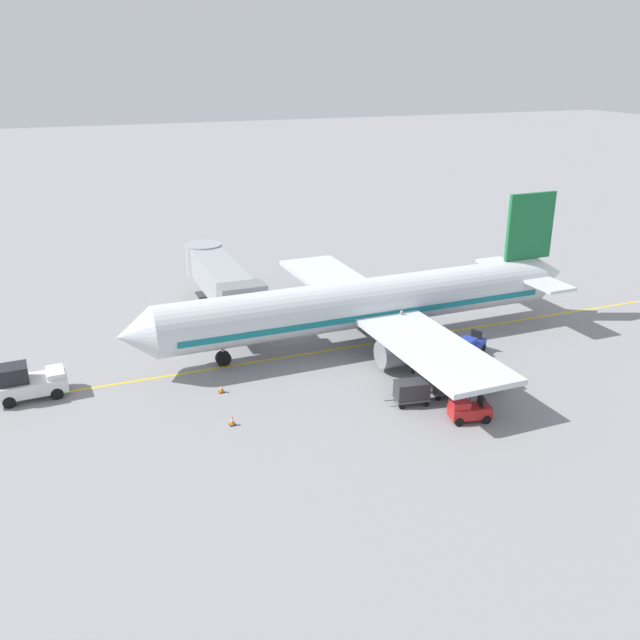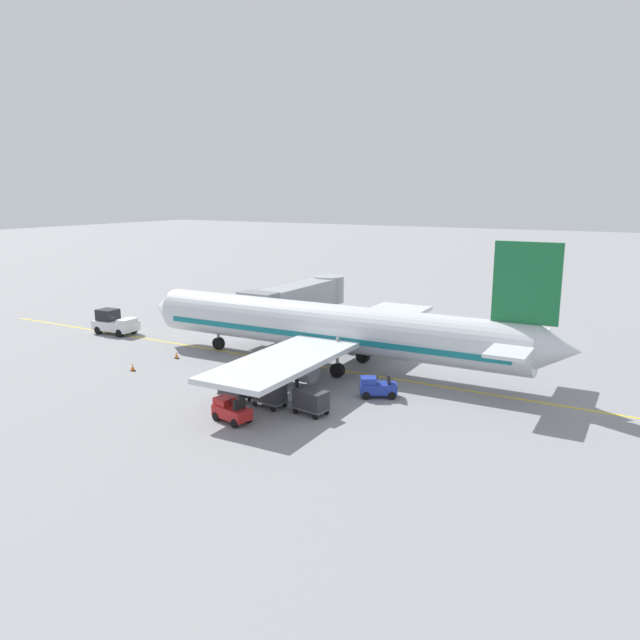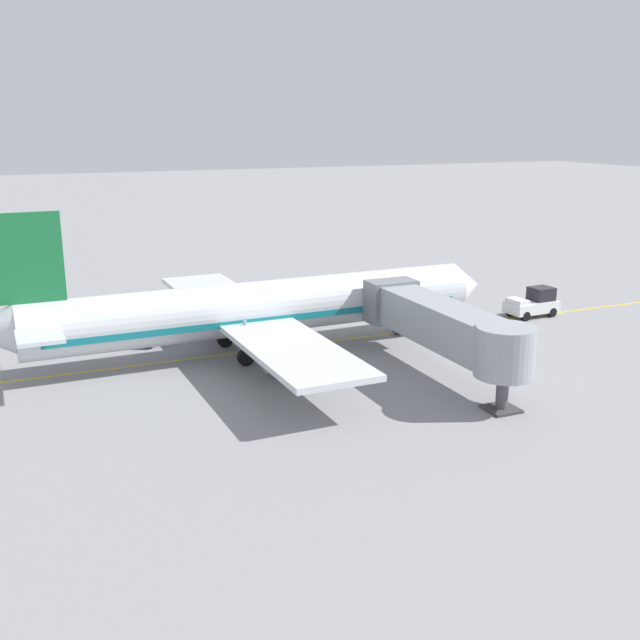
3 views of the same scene
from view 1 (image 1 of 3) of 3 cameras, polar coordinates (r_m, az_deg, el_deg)
The scene contains 13 objects.
ground_plane at distance 53.55m, azimuth 4.50°, elevation -1.94°, with size 400.00×400.00×0.00m, color gray.
gate_lead_in_line at distance 53.55m, azimuth 4.50°, elevation -1.94°, with size 0.24×80.00×0.01m, color gold.
parked_airliner at distance 52.65m, azimuth 3.95°, elevation 1.38°, with size 30.08×37.25×10.63m.
jet_bridge at distance 58.27m, azimuth -8.25°, elevation 3.44°, with size 15.76×3.50×4.98m.
pushback_tractor at distance 48.50m, azimuth -23.09°, elevation -4.78°, with size 2.44×4.51×2.40m.
baggage_tug_lead at distance 52.52m, azimuth 12.45°, elevation -2.03°, with size 2.29×2.77×1.62m.
baggage_tug_trailing at distance 43.06m, azimuth 12.24°, elevation -7.34°, with size 1.71×2.69×1.62m.
baggage_cart_front at distance 44.30m, azimuth 7.62°, elevation -5.83°, with size 1.63×2.97×1.58m.
baggage_cart_second_in_train at distance 45.70m, azimuth 10.55°, elevation -5.14°, with size 1.63×2.97×1.58m.
baggage_cart_third_in_train at distance 47.40m, azimuth 13.62°, elevation -4.40°, with size 1.63×2.97×1.58m.
ground_crew_wing_walker at distance 48.57m, azimuth 7.79°, elevation -3.34°, with size 0.72×0.33×1.69m.
safety_cone_nose_left at distance 42.14m, azimuth -7.29°, elevation -8.31°, with size 0.36×0.36×0.59m.
safety_cone_nose_right at distance 46.11m, azimuth -8.18°, elevation -5.65°, with size 0.36×0.36×0.59m.
Camera 1 is at (-44.21, 21.98, 20.75)m, focal length 38.50 mm.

